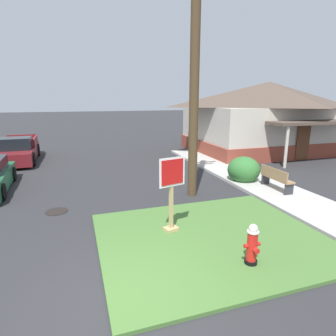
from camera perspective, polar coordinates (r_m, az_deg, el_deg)
ground_plane at (r=5.68m, az=-8.93°, el=-25.12°), size 160.00×160.00×0.00m
grass_corner_patch at (r=7.62m, az=8.79°, el=-13.79°), size 5.72×4.77×0.08m
sidewalk_strip at (r=12.76m, az=17.09°, el=-2.64°), size 2.20×15.80×0.12m
fire_hydrant at (r=6.48m, az=16.69°, el=-14.76°), size 0.38×0.34×0.92m
stop_sign at (r=7.43m, az=0.71°, el=-5.60°), size 0.75×0.36×2.03m
manhole_cover at (r=9.89m, az=-21.65°, el=-8.17°), size 0.70×0.70×0.02m
pickup_truck_maroon at (r=18.29m, az=-28.27°, el=2.98°), size 2.18×5.08×1.48m
street_bench at (r=11.64m, az=21.02°, el=-1.84°), size 0.43×1.55×0.85m
utility_pole at (r=10.26m, az=5.47°, el=21.34°), size 1.57×0.34×9.51m
corner_house at (r=20.74m, az=19.46°, el=9.89°), size 10.40×8.46×4.65m
shrub_by_curb at (r=12.56m, az=15.09°, el=-0.35°), size 1.38×1.38×1.14m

